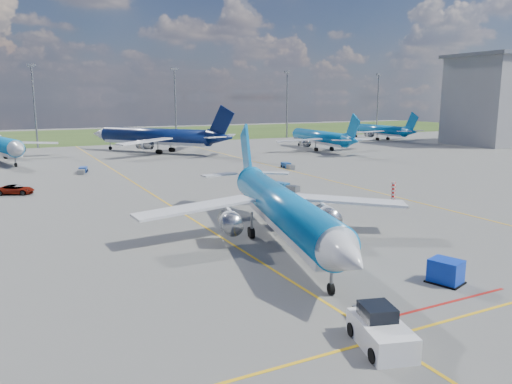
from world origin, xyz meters
name	(u,v)px	position (x,y,z in m)	size (l,w,h in m)	color
ground	(238,248)	(0.00, 0.00, 0.00)	(400.00, 400.00, 0.00)	#585856
grass_strip	(61,137)	(0.00, 150.00, 0.00)	(400.00, 80.00, 0.01)	#2D4719
taxiway_lines	(157,196)	(0.17, 27.70, 0.01)	(60.25, 160.00, 0.02)	gold
floodlight_masts	(109,102)	(10.00, 110.00, 12.56)	(202.20, 0.50, 22.70)	slate
warning_post	(393,193)	(26.00, 8.00, 1.50)	(0.50, 0.50, 3.00)	red
bg_jet_n	(156,152)	(15.99, 83.75, 0.00)	(33.93, 44.54, 11.66)	#081645
bg_jet_ne	(319,150)	(56.43, 69.79, 0.00)	(28.44, 37.33, 9.78)	#0C6CB2
bg_jet_ene	(378,140)	(92.73, 88.87, 0.00)	(26.80, 35.17, 9.21)	#0C6CB2
main_airliner	(282,243)	(4.37, -0.59, 0.00)	(29.72, 39.01, 10.22)	#0C6CB2
pushback_tug	(380,331)	(-0.69, -20.52, 0.88)	(3.61, 6.57, 2.19)	silver
uld_container	(446,271)	(10.20, -15.21, 0.90)	(1.80, 2.25, 1.80)	#0C31B5
service_car_b	(15,190)	(-17.61, 38.12, 0.70)	(2.33, 5.06, 1.41)	#999999
service_car_c	(251,180)	(16.66, 30.90, 0.64)	(1.79, 4.41, 1.28)	#999999
baggage_tug_w	(285,187)	(18.88, 23.57, 0.49)	(2.49, 4.79, 1.04)	#17528A
baggage_tug_c	(82,170)	(-5.90, 55.58, 0.47)	(2.41, 4.67, 1.01)	#193D96
baggage_tug_e	(287,166)	(31.23, 43.81, 0.47)	(1.76, 4.59, 1.00)	navy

